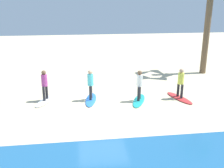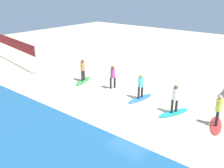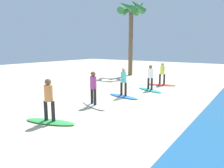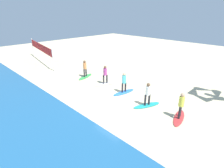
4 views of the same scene
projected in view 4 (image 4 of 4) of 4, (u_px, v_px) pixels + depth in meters
name	position (u px, v px, depth m)	size (l,w,h in m)	color
ground_plane	(116.00, 101.00, 13.41)	(60.00, 60.00, 0.00)	beige
surfboard_red	(179.00, 118.00, 11.19)	(2.10, 0.56, 0.09)	red
surfer_red	(181.00, 104.00, 10.81)	(0.32, 0.45, 1.64)	#232328
surfboard_teal	(147.00, 105.00, 12.66)	(2.10, 0.56, 0.09)	teal
surfer_teal	(148.00, 93.00, 12.28)	(0.32, 0.44, 1.64)	#232328
surfboard_blue	(124.00, 92.00, 14.66)	(2.10, 0.56, 0.09)	blue
surfer_blue	(124.00, 81.00, 14.29)	(0.32, 0.46, 1.64)	#232328
surfboard_white	(105.00, 84.00, 16.41)	(2.10, 0.56, 0.09)	white
surfer_white	(105.00, 73.00, 16.03)	(0.32, 0.44, 1.64)	#232328
surfboard_green	(85.00, 77.00, 18.13)	(2.10, 0.56, 0.09)	green
surfer_green	(85.00, 67.00, 17.75)	(0.32, 0.44, 1.64)	#232328
volleyball_net	(41.00, 48.00, 22.78)	(8.97, 1.61, 2.50)	silver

